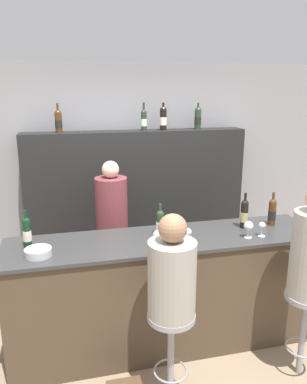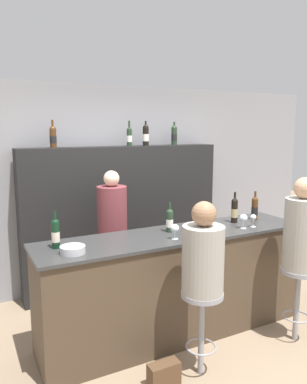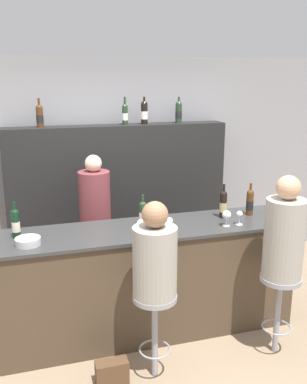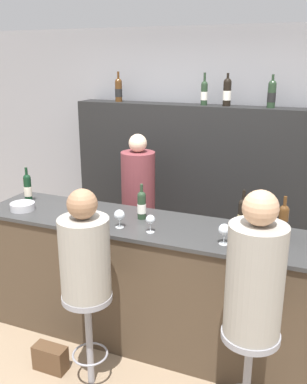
% 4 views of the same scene
% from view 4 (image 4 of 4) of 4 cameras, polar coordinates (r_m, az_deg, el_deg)
% --- Properties ---
extents(ground_plane, '(16.00, 16.00, 0.00)m').
position_cam_4_polar(ground_plane, '(3.66, -3.43, -21.27)').
color(ground_plane, '#8C755B').
extents(wall_back, '(6.40, 0.05, 2.60)m').
position_cam_4_polar(wall_back, '(4.70, 6.19, 5.24)').
color(wall_back, gray).
rests_on(wall_back, ground_plane).
extents(bar_counter, '(2.76, 0.65, 1.05)m').
position_cam_4_polar(bar_counter, '(3.59, -1.42, -11.87)').
color(bar_counter, '#473828').
rests_on(bar_counter, ground_plane).
extents(back_bar_cabinet, '(2.58, 0.28, 1.84)m').
position_cam_4_polar(back_bar_cabinet, '(4.59, 5.24, 0.04)').
color(back_bar_cabinet, black).
rests_on(back_bar_cabinet, ground_plane).
extents(wine_bottle_counter_0, '(0.07, 0.07, 0.32)m').
position_cam_4_polar(wine_bottle_counter_0, '(3.97, -16.43, 0.55)').
color(wine_bottle_counter_0, black).
rests_on(wine_bottle_counter_0, bar_counter).
extents(wine_bottle_counter_1, '(0.07, 0.07, 0.29)m').
position_cam_4_polar(wine_bottle_counter_1, '(3.41, -1.59, -1.70)').
color(wine_bottle_counter_1, '#233823').
rests_on(wine_bottle_counter_1, bar_counter).
extents(wine_bottle_counter_2, '(0.07, 0.07, 0.33)m').
position_cam_4_polar(wine_bottle_counter_2, '(3.18, 11.79, -3.14)').
color(wine_bottle_counter_2, black).
rests_on(wine_bottle_counter_2, bar_counter).
extents(wine_bottle_counter_3, '(0.07, 0.07, 0.32)m').
position_cam_4_polar(wine_bottle_counter_3, '(3.15, 16.90, -3.85)').
color(wine_bottle_counter_3, '#4C2D14').
rests_on(wine_bottle_counter_3, bar_counter).
extents(wine_bottle_backbar_0, '(0.08, 0.08, 0.31)m').
position_cam_4_polar(wine_bottle_backbar_0, '(4.72, -4.68, 13.44)').
color(wine_bottle_backbar_0, '#4C2D14').
rests_on(wine_bottle_backbar_0, back_bar_cabinet).
extents(wine_bottle_backbar_1, '(0.07, 0.07, 0.31)m').
position_cam_4_polar(wine_bottle_backbar_1, '(4.37, 6.78, 13.03)').
color(wine_bottle_backbar_1, '#233823').
rests_on(wine_bottle_backbar_1, back_bar_cabinet).
extents(wine_bottle_backbar_2, '(0.08, 0.08, 0.31)m').
position_cam_4_polar(wine_bottle_backbar_2, '(4.31, 9.79, 13.01)').
color(wine_bottle_backbar_2, black).
rests_on(wine_bottle_backbar_2, back_bar_cabinet).
extents(wine_bottle_backbar_3, '(0.08, 0.08, 0.31)m').
position_cam_4_polar(wine_bottle_backbar_3, '(4.24, 15.49, 12.51)').
color(wine_bottle_backbar_3, '#233823').
rests_on(wine_bottle_backbar_3, back_bar_cabinet).
extents(wine_glass_0, '(0.08, 0.08, 0.14)m').
position_cam_4_polar(wine_glass_0, '(3.25, -4.57, -3.12)').
color(wine_glass_0, silver).
rests_on(wine_glass_0, bar_counter).
extents(wine_glass_1, '(0.07, 0.07, 0.14)m').
position_cam_4_polar(wine_glass_1, '(3.15, -0.41, -3.76)').
color(wine_glass_1, silver).
rests_on(wine_glass_1, bar_counter).
extents(wine_glass_2, '(0.08, 0.08, 0.15)m').
position_cam_4_polar(wine_glass_2, '(2.99, 9.43, -5.04)').
color(wine_glass_2, silver).
rests_on(wine_glass_2, bar_counter).
extents(wine_glass_3, '(0.06, 0.06, 0.13)m').
position_cam_4_polar(wine_glass_3, '(2.97, 11.88, -5.53)').
color(wine_glass_3, silver).
rests_on(wine_glass_3, bar_counter).
extents(metal_bowl, '(0.21, 0.21, 0.06)m').
position_cam_4_polar(metal_bowl, '(3.80, -17.06, -1.84)').
color(metal_bowl, '#B7B7BC').
rests_on(metal_bowl, bar_counter).
extents(bar_stool_left, '(0.35, 0.35, 0.73)m').
position_cam_4_polar(bar_stool_left, '(3.15, -8.72, -15.95)').
color(bar_stool_left, gray).
rests_on(bar_stool_left, ground_plane).
extents(guest_seated_left, '(0.34, 0.34, 0.76)m').
position_cam_4_polar(guest_seated_left, '(2.91, -9.16, -7.88)').
color(guest_seated_left, gray).
rests_on(guest_seated_left, bar_stool_left).
extents(bar_stool_right, '(0.35, 0.35, 0.73)m').
position_cam_4_polar(bar_stool_right, '(2.83, 12.59, -20.55)').
color(bar_stool_right, gray).
rests_on(bar_stool_right, ground_plane).
extents(guest_seated_right, '(0.33, 0.33, 0.88)m').
position_cam_4_polar(guest_seated_right, '(2.53, 13.42, -10.63)').
color(guest_seated_right, gray).
rests_on(guest_seated_right, bar_stool_right).
extents(bartender, '(0.33, 0.33, 1.61)m').
position_cam_4_polar(bartender, '(4.27, -2.00, -3.76)').
color(bartender, brown).
rests_on(bartender, ground_plane).
extents(handbag, '(0.26, 0.12, 0.20)m').
position_cam_4_polar(handbag, '(3.58, -13.58, -20.71)').
color(handbag, '#513823').
rests_on(handbag, ground_plane).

